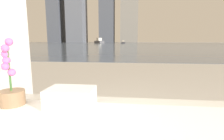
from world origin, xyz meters
name	(u,v)px	position (x,y,z in m)	size (l,w,h in m)	color
potted_orchid	(11,89)	(-0.58, 0.86, 0.59)	(0.15, 0.15, 0.42)	#8C6B4C
towel_stack	(71,98)	(-0.20, 0.86, 0.54)	(0.28, 0.20, 0.12)	white
harbor_water	(132,44)	(0.00, 62.00, 0.01)	(180.00, 110.00, 0.01)	slate
harbor_boat_1	(123,42)	(-3.17, 65.49, 0.43)	(1.55, 3.34, 1.21)	#2D2D33
harbor_boat_2	(99,41)	(-12.83, 68.54, 0.75)	(4.72, 5.75, 2.11)	#4C4C51
skyline_tower_0	(56,13)	(-51.80, 118.00, 19.40)	(8.63, 11.79, 38.80)	#4C515B
skyline_tower_1	(76,6)	(-37.30, 118.00, 24.09)	(11.19, 13.69, 48.18)	slate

